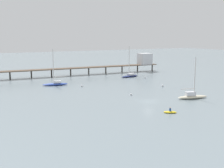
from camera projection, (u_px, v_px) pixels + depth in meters
ground_plane at (148, 101)px, 66.48m from camera, size 400.00×400.00×0.00m
pier at (113, 63)px, 114.93m from camera, size 73.50×9.24×7.38m
sailboat_navy at (130, 75)px, 104.71m from camera, size 8.25×3.92×11.12m
sailboat_blue at (55, 83)px, 87.11m from camera, size 7.68×3.30×10.91m
sailboat_cream at (192, 96)px, 69.21m from camera, size 7.83×3.59×9.86m
dinghy_yellow at (170, 112)px, 56.65m from camera, size 2.73×2.39×1.14m
mooring_buoy_far at (145, 78)px, 101.22m from camera, size 0.58×0.58×0.58m
mooring_buoy_outer at (131, 94)px, 73.06m from camera, size 0.52×0.52×0.52m
mooring_buoy_inner at (163, 86)px, 84.91m from camera, size 0.64×0.64×0.64m
mooring_buoy_near at (82, 86)px, 84.76m from camera, size 0.55×0.55×0.55m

